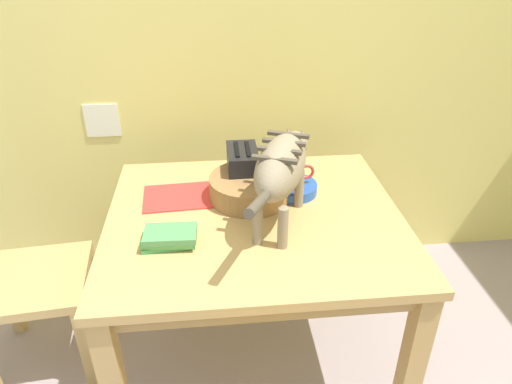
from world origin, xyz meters
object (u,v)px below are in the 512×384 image
Objects in this scene: coffee_mug at (295,173)px; wicker_basket at (251,187)px; magazine at (180,197)px; wooden_chair_far at (22,277)px; dining_table at (256,235)px; toaster at (244,169)px; book_stack at (170,237)px; saucer_bowl at (294,188)px; cat at (283,166)px.

wicker_basket is (-0.18, -0.03, -0.04)m from coffee_mug.
wooden_chair_far is (-0.64, -0.10, -0.28)m from magazine.
dining_table is 3.47× the size of wicker_basket.
wooden_chair_far is at bearing -170.02° from toaster.
wicker_basket reaches higher than book_stack.
saucer_bowl is 0.21× the size of wooden_chair_far.
coffee_mug is (0.00, 0.00, 0.07)m from saucer_bowl.
toaster is (-0.12, 0.27, -0.14)m from cat.
coffee_mug is 1.17m from wooden_chair_far.
saucer_bowl is 1.14m from wooden_chair_far.
cat is 0.32m from toaster.
cat is 3.28× the size of book_stack.
cat is 3.18× the size of toaster.
wicker_basket reaches higher than magazine.
cat reaches higher than wooden_chair_far.
toaster is at bearing 135.45° from cat.
book_stack is at bearing -96.35° from magazine.
magazine is (-0.29, 0.16, 0.09)m from dining_table.
saucer_bowl is (0.08, 0.20, -0.20)m from cat.
wicker_basket is at bearing -76.84° from toaster.
saucer_bowl is (0.17, 0.16, 0.11)m from dining_table.
saucer_bowl is at bearing 180.00° from coffee_mug.
book_stack is 0.97× the size of toaster.
magazine is at bearing 93.59° from wooden_chair_far.
wicker_basket reaches higher than dining_table.
dining_table is 0.35m from magazine.
coffee_mug reaches higher than saucer_bowl.
coffee_mug is at bearing 42.15° from dining_table.
cat is 0.49m from magazine.
cat reaches higher than coffee_mug.
coffee_mug is 0.66× the size of book_stack.
saucer_bowl is at bearing 8.39° from wicker_basket.
magazine is 0.86× the size of wicker_basket.
toaster is (0.28, 0.37, 0.06)m from book_stack.
saucer_bowl is at bearing -17.58° from toaster.
wooden_chair_far reaches higher than coffee_mug.
saucer_bowl is 0.57m from book_stack.
toaster is 0.22× the size of wooden_chair_far.
magazine is (-0.46, 0.00, -0.08)m from coffee_mug.
wooden_chair_far is (-0.93, 0.06, -0.18)m from dining_table.
magazine is at bearing 172.96° from cat.
toaster is at bearing 53.01° from book_stack.
dining_table is 1.74× the size of cat.
wicker_basket is 1.59× the size of toaster.
cat is 1.14m from wooden_chair_far.
cat is 0.26m from coffee_mug.
dining_table is 5.69× the size of book_stack.
magazine is 1.37× the size of toaster.
coffee_mug reaches higher than wicker_basket.
toaster is at bearing 97.38° from dining_table.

